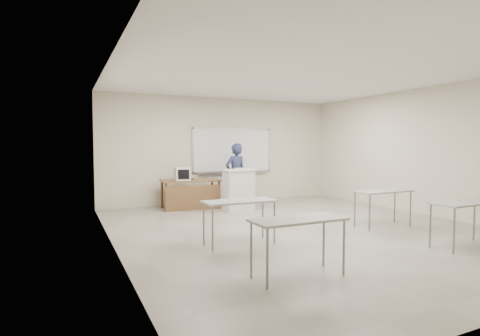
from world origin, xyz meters
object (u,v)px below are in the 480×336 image
instructor_desk (192,188)px  presenter (236,175)px  laptop (185,177)px  keyboard (243,169)px  podium (239,190)px  whiteboard (233,151)px  crt_monitor (182,174)px  mouse (209,178)px

instructor_desk → presenter: presenter is taller
presenter → laptop: bearing=-21.9°
keyboard → instructor_desk: bearing=154.8°
laptop → podium: bearing=-55.3°
podium → presenter: (0.22, 0.66, 0.33)m
whiteboard → crt_monitor: bearing=-155.8°
podium → presenter: size_ratio=0.61×
instructor_desk → crt_monitor: bearing=-172.4°
podium → crt_monitor: size_ratio=2.47×
podium → mouse: 1.00m
whiteboard → podium: whiteboard is taller
crt_monitor → keyboard: size_ratio=0.94×
presenter → instructor_desk: bearing=-10.6°
mouse → laptop: bearing=-178.8°
whiteboard → presenter: size_ratio=1.46×
podium → keyboard: size_ratio=2.33×
presenter → keyboard: bearing=73.6°
instructor_desk → podium: bearing=-29.4°
podium → laptop: bearing=141.3°
podium → laptop: size_ratio=2.88×
keyboard → presenter: presenter is taller
whiteboard → podium: bearing=-108.8°
instructor_desk → keyboard: keyboard is taller
whiteboard → instructor_desk: 1.94m
crt_monitor → mouse: bearing=19.0°
crt_monitor → presenter: 1.49m
crt_monitor → keyboard: (1.42, -0.60, 0.13)m
crt_monitor → instructor_desk: bearing=9.5°
keyboard → mouse: bearing=131.0°
whiteboard → laptop: bearing=-162.5°
whiteboard → keyboard: (-0.35, -1.39, -0.43)m
whiteboard → mouse: 1.35m
instructor_desk → presenter: (1.24, -0.02, 0.30)m
mouse → podium: bearing=-50.6°
instructor_desk → podium: size_ratio=1.44×
podium → laptop: 1.50m
crt_monitor → laptop: crt_monitor is taller
laptop → keyboard: 1.56m
podium → mouse: podium is taller
crt_monitor → keyboard: bearing=-16.2°
instructor_desk → mouse: mouse is taller
instructor_desk → mouse: size_ratio=16.65×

